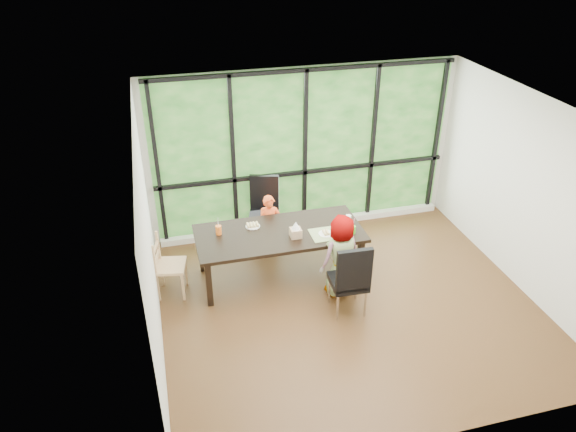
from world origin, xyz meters
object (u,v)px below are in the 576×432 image
(child_older, at_px, (339,256))
(child_toddler, at_px, (270,225))
(plate_near, at_px, (326,234))
(dining_table, at_px, (280,254))
(orange_cup, at_px, (219,230))
(chair_interior_leather, at_px, (348,277))
(green_cup, at_px, (353,230))
(chair_window_leather, at_px, (264,212))
(chair_end_beech, at_px, (171,266))
(white_mug, at_px, (348,218))
(tissue_box, at_px, (296,233))
(plate_far, at_px, (253,226))

(child_older, bearing_deg, child_toddler, -77.18)
(child_toddler, height_order, plate_near, child_toddler)
(dining_table, xyz_separation_m, child_toddler, (0.00, 0.62, 0.12))
(child_toddler, height_order, orange_cup, child_toddler)
(dining_table, distance_m, chair_interior_leather, 1.21)
(child_toddler, bearing_deg, plate_near, -46.05)
(dining_table, relative_size, green_cup, 21.30)
(child_older, relative_size, green_cup, 10.95)
(dining_table, xyz_separation_m, chair_window_leather, (-0.01, 1.00, 0.17))
(green_cup, bearing_deg, chair_interior_leather, -114.08)
(chair_end_beech, height_order, child_older, child_older)
(dining_table, bearing_deg, white_mug, 3.39)
(chair_interior_leather, distance_m, white_mug, 1.14)
(chair_interior_leather, xyz_separation_m, tissue_box, (-0.50, 0.80, 0.27))
(tissue_box, bearing_deg, chair_end_beech, 174.41)
(chair_window_leather, distance_m, plate_far, 0.85)
(child_toddler, distance_m, plate_far, 0.57)
(dining_table, bearing_deg, child_older, -39.90)
(white_mug, bearing_deg, orange_cup, 177.10)
(chair_window_leather, distance_m, child_toddler, 0.37)
(dining_table, relative_size, chair_end_beech, 2.62)
(chair_interior_leather, distance_m, chair_end_beech, 2.43)
(dining_table, distance_m, chair_window_leather, 1.01)
(dining_table, bearing_deg, plate_far, 144.40)
(white_mug, bearing_deg, plate_near, -146.75)
(chair_interior_leather, height_order, white_mug, chair_interior_leather)
(chair_end_beech, height_order, plate_far, chair_end_beech)
(dining_table, distance_m, green_cup, 1.12)
(chair_end_beech, distance_m, green_cup, 2.58)
(dining_table, relative_size, child_toddler, 2.37)
(child_toddler, relative_size, plate_far, 4.77)
(plate_far, height_order, tissue_box, tissue_box)
(white_mug, relative_size, tissue_box, 0.54)
(chair_interior_leather, xyz_separation_m, white_mug, (0.37, 1.05, 0.25))
(plate_far, xyz_separation_m, white_mug, (1.39, -0.18, 0.03))
(tissue_box, bearing_deg, orange_cup, 161.52)
(chair_interior_leather, bearing_deg, chair_end_beech, -20.89)
(dining_table, height_order, child_older, child_older)
(white_mug, bearing_deg, chair_end_beech, -178.32)
(dining_table, distance_m, chair_end_beech, 1.55)
(dining_table, relative_size, child_older, 1.94)
(green_cup, xyz_separation_m, tissue_box, (-0.81, 0.11, 0.01))
(orange_cup, xyz_separation_m, white_mug, (1.89, -0.10, -0.03))
(chair_interior_leather, distance_m, child_toddler, 1.75)
(tissue_box, bearing_deg, child_older, -38.14)
(plate_far, bearing_deg, white_mug, -7.26)
(chair_window_leather, distance_m, child_older, 1.73)
(green_cup, bearing_deg, white_mug, 80.52)
(chair_end_beech, bearing_deg, chair_window_leather, -45.30)
(chair_end_beech, xyz_separation_m, plate_far, (1.21, 0.25, 0.31))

